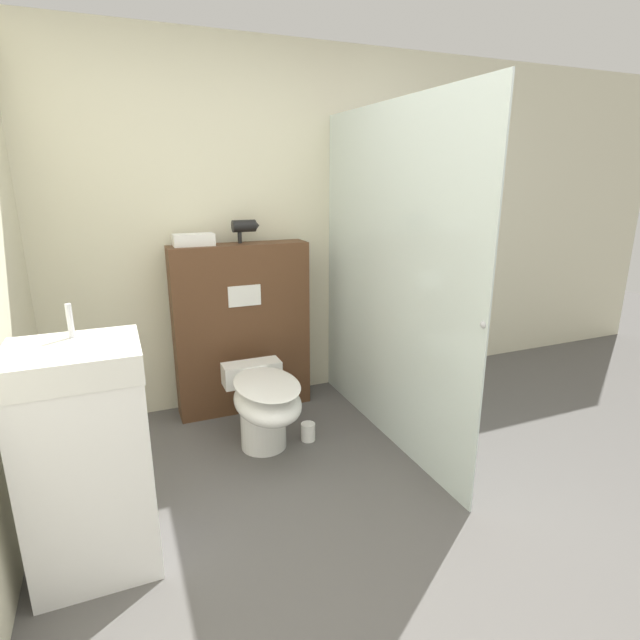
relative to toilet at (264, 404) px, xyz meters
name	(u,v)px	position (x,y,z in m)	size (l,w,h in m)	color
ground_plane	(363,558)	(0.13, -1.05, -0.30)	(12.00, 12.00, 0.00)	#565451
wall_back	(245,230)	(0.13, 0.83, 0.95)	(8.00, 0.06, 2.50)	beige
partition_panel	(242,329)	(0.04, 0.63, 0.29)	(0.93, 0.22, 1.18)	#51331E
shower_glass	(389,281)	(0.77, -0.09, 0.71)	(0.04, 1.77, 2.03)	silver
toilet	(264,404)	(0.00, 0.00, 0.00)	(0.38, 0.70, 0.47)	white
sink_vanity	(88,460)	(-0.93, -0.62, 0.19)	(0.49, 0.42, 1.13)	white
hair_drier	(245,226)	(0.09, 0.66, 0.99)	(0.18, 0.08, 0.15)	black
folded_towel	(194,240)	(-0.25, 0.65, 0.92)	(0.26, 0.13, 0.08)	white
spare_toilet_roll	(308,432)	(0.28, 0.00, -0.25)	(0.09, 0.09, 0.11)	white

